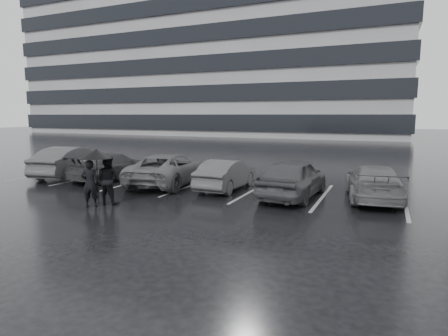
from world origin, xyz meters
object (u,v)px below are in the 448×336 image
object	(u,v)px
car_east	(373,182)
pedestrian_left	(90,183)
pedestrian_right	(108,180)
car_main	(293,178)
car_west_b	(168,169)
car_west_c	(113,166)
car_west_d	(72,162)
car_west_a	(227,174)

from	to	relation	value
car_east	pedestrian_left	size ratio (longest dim) A/B	2.77
car_east	pedestrian_right	world-z (taller)	pedestrian_right
car_main	car_west_b	xyz separation A→B (m)	(-5.64, 0.37, -0.06)
car_main	pedestrian_left	world-z (taller)	pedestrian_left
pedestrian_left	pedestrian_right	size ratio (longest dim) A/B	0.94
car_west_c	car_west_d	bearing A→B (deg)	11.43
car_main	car_west_d	bearing A→B (deg)	1.95
car_west_b	car_east	xyz separation A→B (m)	(8.38, 0.39, -0.05)
car_west_b	car_west_d	bearing A→B (deg)	-7.48
pedestrian_right	car_main	bearing A→B (deg)	-154.68
car_west_a	car_east	xyz separation A→B (m)	(5.61, 0.33, 0.01)
car_west_d	car_east	distance (m)	13.95
car_west_c	car_west_b	bearing A→B (deg)	-171.61
car_west_a	car_east	distance (m)	5.62
pedestrian_right	car_east	bearing A→B (deg)	-159.84
car_west_a	car_west_c	bearing A→B (deg)	0.72
car_east	pedestrian_right	distance (m)	9.39
car_west_b	car_west_d	world-z (taller)	car_west_d
car_west_d	pedestrian_right	bearing A→B (deg)	135.41
car_west_a	car_east	bearing A→B (deg)	-175.99
pedestrian_left	car_west_c	bearing A→B (deg)	-88.83
pedestrian_left	car_west_b	bearing A→B (deg)	-123.78
car_west_b	car_west_d	distance (m)	5.56
car_main	car_west_c	size ratio (longest dim) A/B	0.98
car_main	pedestrian_left	bearing A→B (deg)	38.62
car_west_a	pedestrian_left	world-z (taller)	pedestrian_left
car_west_a	pedestrian_left	size ratio (longest dim) A/B	2.38
car_west_c	car_west_d	xyz separation A→B (m)	(-2.50, -0.10, 0.11)
car_main	car_east	xyz separation A→B (m)	(2.74, 0.75, -0.10)
car_east	pedestrian_right	xyz separation A→B (m)	(-8.33, -4.33, 0.20)
car_west_b	pedestrian_left	xyz separation A→B (m)	(-0.22, -4.49, 0.11)
car_west_c	pedestrian_right	distance (m)	5.06
car_west_b	car_west_c	distance (m)	3.06
car_west_a	car_east	world-z (taller)	car_east
car_west_b	pedestrian_left	bearing A→B (deg)	79.04
car_main	car_west_b	world-z (taller)	car_main
car_main	car_west_c	xyz separation A→B (m)	(-8.70, 0.41, -0.10)
car_west_b	pedestrian_left	distance (m)	4.50
car_main	car_east	size ratio (longest dim) A/B	0.99
car_west_d	pedestrian_right	distance (m)	6.82
car_main	car_west_b	bearing A→B (deg)	-0.20
pedestrian_left	car_west_d	bearing A→B (deg)	-70.60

